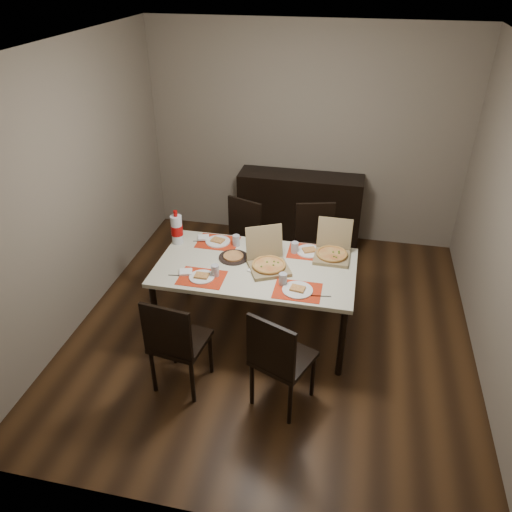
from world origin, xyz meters
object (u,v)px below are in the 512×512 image
chair_near_right (279,358)px  chair_far_right (315,243)px  dining_table (256,271)px  dip_bowl (266,252)px  soda_bottle (177,229)px  pizza_box_center (268,262)px  chair_far_left (239,239)px  sideboard (299,209)px  chair_near_left (176,341)px

chair_near_right → chair_far_right: same height
dining_table → dip_bowl: dip_bowl is taller
soda_bottle → pizza_box_center: bearing=-15.3°
dining_table → chair_far_left: size_ratio=1.94×
pizza_box_center → sideboard: bearing=88.7°
dip_bowl → chair_far_left: bearing=123.9°
chair_near_left → chair_far_left: size_ratio=1.00×
chair_near_left → chair_far_right: size_ratio=1.00×
soda_bottle → chair_near_right: bearing=-43.4°
soda_bottle → chair_far_right: bearing=28.0°
dining_table → dip_bowl: 0.25m
chair_far_left → chair_far_right: (0.83, 0.08, 0.00)m
dining_table → chair_near_left: bearing=-118.3°
dining_table → pizza_box_center: pizza_box_center is taller
chair_far_left → chair_far_right: same height
chair_far_left → sideboard: bearing=61.8°
chair_near_left → pizza_box_center: pizza_box_center is taller
chair_far_left → chair_far_right: bearing=5.3°
chair_near_left → soda_bottle: bearing=107.9°
chair_near_left → dining_table: bearing=61.7°
chair_near_right → chair_near_left: bearing=178.9°
soda_bottle → chair_near_left: bearing=-72.1°
pizza_box_center → dip_bowl: size_ratio=4.42×
chair_far_right → dip_bowl: bearing=-120.1°
chair_far_left → dip_bowl: size_ratio=8.42×
pizza_box_center → dip_bowl: 0.26m
chair_near_left → chair_far_right: 2.04m
chair_near_right → sideboard: bearing=94.5°
chair_near_right → chair_far_left: 1.91m
chair_far_left → pizza_box_center: 1.04m
chair_near_left → chair_near_right: size_ratio=1.00×
chair_far_left → soda_bottle: size_ratio=2.70×
sideboard → dining_table: 1.87m
dining_table → chair_far_left: (-0.37, 0.86, -0.17)m
pizza_box_center → chair_far_left: bearing=119.2°
dip_bowl → chair_near_right: bearing=-73.9°
chair_near_right → dip_bowl: (-0.33, 1.13, 0.25)m
chair_far_left → chair_far_right: size_ratio=1.00×
chair_far_left → chair_near_left: bearing=-93.3°
chair_near_right → pizza_box_center: size_ratio=1.91×
sideboard → chair_near_left: (-0.63, -2.73, 0.06)m
sideboard → chair_far_right: (0.30, -0.91, 0.06)m
dining_table → pizza_box_center: bearing=-6.0°
sideboard → chair_near_right: bearing=-85.5°
pizza_box_center → chair_near_left: bearing=-124.0°
chair_far_right → pizza_box_center: size_ratio=1.91×
sideboard → chair_far_left: (-0.53, -0.99, 0.06)m
chair_far_right → pizza_box_center: (-0.34, -0.95, 0.29)m
chair_near_right → dip_bowl: 1.20m
dining_table → chair_far_right: chair_far_right is taller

